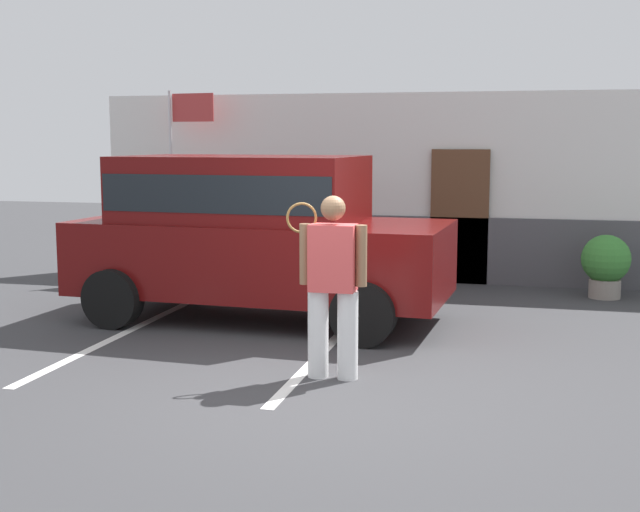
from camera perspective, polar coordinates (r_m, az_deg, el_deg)
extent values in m
plane|color=#38383A|center=(7.79, -0.47, -8.92)|extent=(40.00, 40.00, 0.00)
cube|color=silver|center=(10.09, -13.34, -5.21)|extent=(0.12, 4.40, 0.01)
cube|color=silver|center=(9.25, 0.48, -6.19)|extent=(0.12, 4.40, 0.01)
cube|color=white|center=(13.62, 6.04, 4.65)|extent=(10.29, 0.30, 2.98)
cube|color=#4C4C51|center=(13.51, 5.86, 0.50)|extent=(8.64, 0.10, 1.04)
cube|color=brown|center=(13.34, 9.41, 2.62)|extent=(0.90, 0.06, 2.10)
cube|color=#590C0C|center=(10.52, -3.98, -0.06)|extent=(4.70, 2.15, 0.90)
cube|color=#590C0C|center=(10.53, -5.30, 4.58)|extent=(2.99, 1.92, 0.80)
cube|color=black|center=(10.53, -5.30, 4.47)|extent=(2.94, 1.94, 0.44)
cylinder|color=black|center=(11.06, 5.35, -1.99)|extent=(0.73, 0.30, 0.72)
cylinder|color=black|center=(9.24, 2.95, -3.94)|extent=(0.73, 0.30, 0.72)
cylinder|color=black|center=(12.06, -9.23, -1.23)|extent=(0.73, 0.30, 0.72)
cylinder|color=black|center=(10.42, -13.85, -2.81)|extent=(0.73, 0.30, 0.72)
cylinder|color=white|center=(7.98, 1.88, -5.38)|extent=(0.20, 0.20, 0.84)
cylinder|color=white|center=(8.04, -0.13, -5.28)|extent=(0.20, 0.20, 0.84)
cube|color=#E04C4C|center=(7.88, 0.88, -0.12)|extent=(0.43, 0.27, 0.63)
sphere|color=#8C6647|center=(7.82, 0.89, 3.26)|extent=(0.23, 0.23, 0.23)
cylinder|color=#8C6647|center=(7.82, 2.81, 0.01)|extent=(0.11, 0.11, 0.57)
cylinder|color=#8C6647|center=(7.93, -1.01, 0.14)|extent=(0.11, 0.11, 0.57)
torus|color=olive|center=(7.95, -1.25, 2.60)|extent=(0.29, 0.11, 0.29)
cylinder|color=olive|center=(7.98, -1.25, 0.92)|extent=(0.03, 0.03, 0.20)
cylinder|color=gray|center=(12.73, 18.69, -2.10)|extent=(0.44, 0.44, 0.27)
sphere|color=#387F33|center=(12.67, 18.78, -0.18)|extent=(0.69, 0.69, 0.69)
cylinder|color=silver|center=(14.07, -10.01, 4.79)|extent=(0.05, 0.05, 3.03)
cube|color=#B23838|center=(13.91, -8.60, 9.90)|extent=(0.75, 0.12, 0.45)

